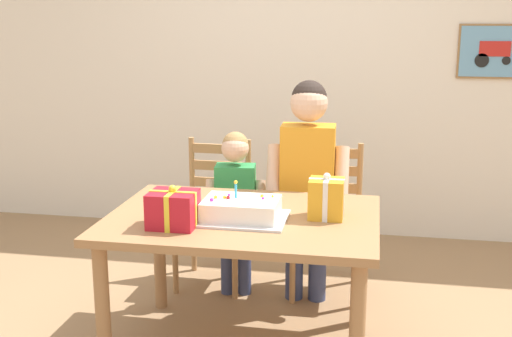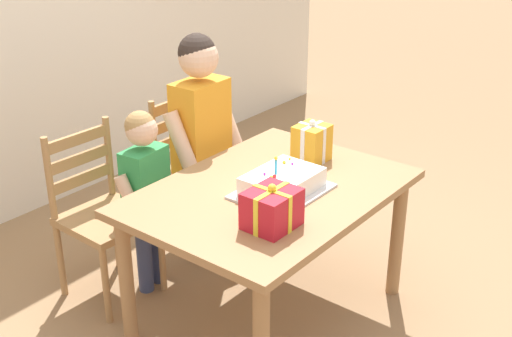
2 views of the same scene
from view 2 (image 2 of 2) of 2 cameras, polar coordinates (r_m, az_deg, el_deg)
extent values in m
plane|color=#997551|center=(3.62, 1.08, -12.13)|extent=(20.00, 20.00, 0.00)
cube|color=silver|center=(4.50, -19.93, 11.99)|extent=(6.40, 0.08, 2.60)
cube|color=#9E7047|center=(3.25, 1.18, -2.04)|extent=(1.33, 0.97, 0.04)
cylinder|color=#9E7047|center=(3.68, 11.77, -5.64)|extent=(0.07, 0.07, 0.69)
cylinder|color=#9E7047|center=(3.31, -10.82, -9.26)|extent=(0.07, 0.07, 0.69)
cylinder|color=#9E7047|center=(4.05, 1.60, -2.21)|extent=(0.07, 0.07, 0.69)
cube|color=silver|center=(3.21, 2.21, -1.93)|extent=(0.44, 0.34, 0.01)
cube|color=white|center=(3.18, 2.22, -1.10)|extent=(0.36, 0.26, 0.09)
cylinder|color=#33ADE5|center=(3.14, 1.67, 0.12)|extent=(0.01, 0.01, 0.07)
sphere|color=yellow|center=(3.12, 1.68, 0.87)|extent=(0.02, 0.02, 0.02)
sphere|color=purple|center=(3.14, 0.73, -0.45)|extent=(0.01, 0.01, 0.01)
sphere|color=yellow|center=(3.07, 0.92, -1.05)|extent=(0.02, 0.02, 0.02)
sphere|color=yellow|center=(3.26, 2.38, 0.52)|extent=(0.02, 0.02, 0.02)
sphere|color=yellow|center=(3.30, 2.84, 0.82)|extent=(0.01, 0.01, 0.01)
sphere|color=purple|center=(3.25, 3.07, 0.41)|extent=(0.01, 0.01, 0.01)
sphere|color=purple|center=(3.04, 1.59, -1.34)|extent=(0.02, 0.02, 0.02)
sphere|color=yellow|center=(3.11, 1.28, -0.74)|extent=(0.02, 0.02, 0.02)
sphere|color=red|center=(3.12, 1.56, -0.66)|extent=(0.02, 0.02, 0.02)
cube|color=red|center=(2.88, 1.34, -3.41)|extent=(0.22, 0.19, 0.17)
cube|color=yellow|center=(2.88, 1.34, -3.41)|extent=(0.22, 0.02, 0.17)
cube|color=yellow|center=(2.88, 1.34, -3.41)|extent=(0.02, 0.19, 0.17)
sphere|color=yellow|center=(2.83, 1.36, -1.64)|extent=(0.04, 0.04, 0.04)
cube|color=gold|center=(3.53, 4.69, 2.13)|extent=(0.17, 0.15, 0.19)
cube|color=white|center=(3.53, 4.69, 2.13)|extent=(0.17, 0.02, 0.20)
cube|color=white|center=(3.53, 4.69, 2.13)|extent=(0.02, 0.16, 0.20)
sphere|color=white|center=(3.49, 4.75, 3.82)|extent=(0.04, 0.04, 0.04)
cube|color=#A87A4C|center=(3.64, -12.35, -4.18)|extent=(0.43, 0.43, 0.04)
cylinder|color=#A87A4C|center=(3.73, -7.90, -7.24)|extent=(0.04, 0.04, 0.43)
cylinder|color=#A87A4C|center=(3.53, -12.48, -9.62)|extent=(0.04, 0.04, 0.43)
cylinder|color=#A87A4C|center=(3.98, -11.64, -5.33)|extent=(0.04, 0.04, 0.43)
cylinder|color=#A87A4C|center=(3.80, -16.09, -7.41)|extent=(0.04, 0.04, 0.43)
cylinder|color=#A87A4C|center=(3.77, -12.24, 1.03)|extent=(0.04, 0.04, 0.45)
cylinder|color=#A87A4C|center=(3.58, -16.96, -0.83)|extent=(0.04, 0.04, 0.45)
cube|color=#A87A4C|center=(3.70, -14.43, -0.83)|extent=(0.36, 0.03, 0.06)
cube|color=#A87A4C|center=(3.65, -14.61, 0.77)|extent=(0.36, 0.03, 0.06)
cube|color=#A87A4C|center=(3.61, -14.79, 2.41)|extent=(0.36, 0.03, 0.06)
cube|color=#A87A4C|center=(4.07, -4.61, -0.46)|extent=(0.43, 0.43, 0.04)
cylinder|color=#A87A4C|center=(4.20, -0.84, -3.16)|extent=(0.04, 0.04, 0.43)
cylinder|color=#A87A4C|center=(3.94, -4.21, -5.19)|extent=(0.04, 0.04, 0.43)
cylinder|color=#A87A4C|center=(4.41, -4.76, -1.79)|extent=(0.04, 0.04, 0.43)
cylinder|color=#A87A4C|center=(4.17, -8.19, -3.62)|extent=(0.04, 0.04, 0.43)
cylinder|color=#A87A4C|center=(4.23, -4.98, 4.06)|extent=(0.04, 0.04, 0.45)
cylinder|color=#A87A4C|center=(3.97, -8.60, 2.52)|extent=(0.04, 0.04, 0.45)
cube|color=#A87A4C|center=(4.12, -6.69, 2.44)|extent=(0.36, 0.03, 0.06)
cube|color=#A87A4C|center=(4.08, -6.77, 3.91)|extent=(0.36, 0.03, 0.06)
cube|color=#A87A4C|center=(4.04, -6.84, 5.40)|extent=(0.36, 0.03, 0.06)
cylinder|color=#38426B|center=(4.06, -3.73, -3.63)|extent=(0.11, 0.11, 0.50)
cylinder|color=#38426B|center=(3.97, -5.03, -4.39)|extent=(0.11, 0.11, 0.50)
cube|color=orange|center=(3.79, -4.63, 3.19)|extent=(0.32, 0.20, 0.57)
cylinder|color=#E0B293|center=(3.91, -2.30, 3.65)|extent=(0.09, 0.24, 0.38)
cylinder|color=#E0B293|center=(3.64, -6.19, 1.87)|extent=(0.09, 0.24, 0.38)
sphere|color=#E0B293|center=(3.66, -4.84, 9.25)|extent=(0.22, 0.22, 0.22)
sphere|color=#2D231E|center=(3.66, -4.98, 9.68)|extent=(0.20, 0.20, 0.20)
cylinder|color=#38426B|center=(3.82, -8.29, -6.86)|extent=(0.08, 0.08, 0.38)
cylinder|color=#38426B|center=(3.75, -9.34, -7.56)|extent=(0.08, 0.08, 0.38)
cube|color=#2D934C|center=(3.59, -9.22, -1.60)|extent=(0.25, 0.17, 0.44)
cylinder|color=#E0B293|center=(3.68, -7.35, -1.04)|extent=(0.08, 0.19, 0.29)
cylinder|color=#E0B293|center=(3.48, -10.44, -2.84)|extent=(0.08, 0.19, 0.29)
sphere|color=#E0B293|center=(3.46, -9.57, 3.20)|extent=(0.16, 0.16, 0.16)
sphere|color=#A87F4C|center=(3.46, -9.72, 3.54)|extent=(0.16, 0.16, 0.16)
camera|label=1|loc=(3.22, 60.24, 3.89)|focal=45.25mm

